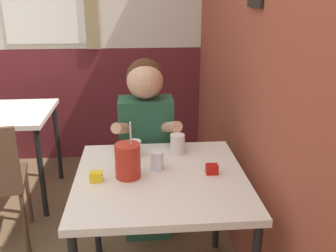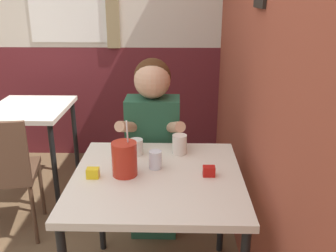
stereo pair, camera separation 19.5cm
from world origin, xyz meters
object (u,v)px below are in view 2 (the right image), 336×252
person_seated (153,144)px  background_table (30,119)px  main_table (157,188)px  chair_near_window (2,169)px  cocktail_pitcher (125,159)px

person_seated → background_table: bearing=150.9°
main_table → chair_near_window: bearing=154.8°
main_table → background_table: size_ratio=1.15×
chair_near_window → person_seated: (0.98, 0.09, 0.15)m
background_table → cocktail_pitcher: bearing=-51.2°
cocktail_pitcher → chair_near_window: bearing=151.1°
cocktail_pitcher → person_seated: bearing=79.7°
background_table → chair_near_window: bearing=-86.0°
main_table → chair_near_window: size_ratio=0.97×
person_seated → main_table: bearing=-84.4°
background_table → person_seated: bearing=-29.1°
person_seated → cocktail_pitcher: bearing=-100.3°
main_table → person_seated: 0.58m
main_table → cocktail_pitcher: (-0.16, 0.00, 0.16)m
background_table → person_seated: (1.02, -0.57, 0.03)m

